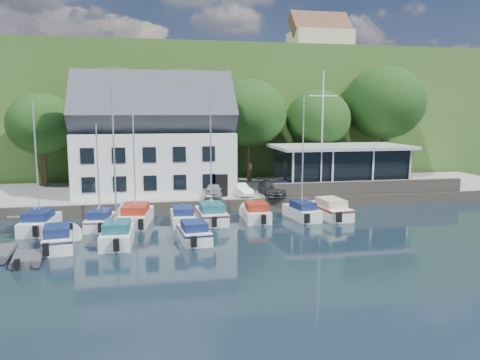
{
  "coord_description": "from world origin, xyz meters",
  "views": [
    {
      "loc": [
        -7.49,
        -27.27,
        8.42
      ],
      "look_at": [
        -0.44,
        9.0,
        2.97
      ],
      "focal_mm": 35.0,
      "sensor_mm": 36.0,
      "label": 1
    }
  ],
  "objects": [
    {
      "name": "ground",
      "position": [
        0.0,
        0.0,
        0.0
      ],
      "size": [
        180.0,
        180.0,
        0.0
      ],
      "primitive_type": "plane",
      "color": "black",
      "rests_on": "ground"
    },
    {
      "name": "quay",
      "position": [
        0.0,
        17.5,
        0.5
      ],
      "size": [
        60.0,
        13.0,
        1.0
      ],
      "primitive_type": "cube",
      "color": "gray",
      "rests_on": "ground"
    },
    {
      "name": "quay_face",
      "position": [
        0.0,
        11.0,
        0.5
      ],
      "size": [
        60.0,
        0.3,
        1.0
      ],
      "primitive_type": "cube",
      "color": "#6C6256",
      "rests_on": "ground"
    },
    {
      "name": "hillside",
      "position": [
        0.0,
        62.0,
        8.0
      ],
      "size": [
        160.0,
        75.0,
        16.0
      ],
      "primitive_type": "cube",
      "color": "#335620",
      "rests_on": "ground"
    },
    {
      "name": "field_patch",
      "position": [
        8.0,
        70.0,
        16.15
      ],
      "size": [
        50.0,
        30.0,
        0.3
      ],
      "primitive_type": "cube",
      "color": "olive",
      "rests_on": "hillside"
    },
    {
      "name": "farmhouse",
      "position": [
        22.0,
        52.0,
        20.1
      ],
      "size": [
        10.4,
        7.0,
        8.2
      ],
      "primitive_type": null,
      "color": "beige",
      "rests_on": "hillside"
    },
    {
      "name": "harbor_building",
      "position": [
        -7.0,
        16.5,
        5.35
      ],
      "size": [
        14.4,
        8.2,
        8.7
      ],
      "primitive_type": null,
      "color": "white",
      "rests_on": "quay"
    },
    {
      "name": "club_pavilion",
      "position": [
        11.0,
        16.0,
        3.05
      ],
      "size": [
        13.2,
        7.2,
        4.1
      ],
      "primitive_type": null,
      "color": "black",
      "rests_on": "quay"
    },
    {
      "name": "seawall",
      "position": [
        12.0,
        11.4,
        1.6
      ],
      "size": [
        18.0,
        0.5,
        1.2
      ],
      "primitive_type": "cube",
      "color": "#6C6256",
      "rests_on": "quay"
    },
    {
      "name": "gangway",
      "position": [
        -16.5,
        9.0,
        0.0
      ],
      "size": [
        1.2,
        6.0,
        1.4
      ],
      "primitive_type": null,
      "color": "silver",
      "rests_on": "ground"
    },
    {
      "name": "car_silver",
      "position": [
        -2.11,
        12.46,
        1.64
      ],
      "size": [
        2.15,
        3.94,
        1.27
      ],
      "primitive_type": "imported",
      "rotation": [
        0.0,
        0.0,
        -0.18
      ],
      "color": "#A9A9AE",
      "rests_on": "quay"
    },
    {
      "name": "car_white",
      "position": [
        0.3,
        12.9,
        1.54
      ],
      "size": [
        2.11,
        3.49,
        1.08
      ],
      "primitive_type": "imported",
      "rotation": [
        0.0,
        0.0,
        0.32
      ],
      "color": "white",
      "rests_on": "quay"
    },
    {
      "name": "car_dgrey",
      "position": [
        3.09,
        12.58,
        1.62
      ],
      "size": [
        1.82,
        4.3,
        1.24
      ],
      "primitive_type": "imported",
      "rotation": [
        0.0,
        0.0,
        0.02
      ],
      "color": "#29282D",
      "rests_on": "quay"
    },
    {
      "name": "car_blue",
      "position": [
        4.36,
        13.27,
        1.59
      ],
      "size": [
        2.05,
        3.65,
        1.18
      ],
      "primitive_type": "imported",
      "rotation": [
        0.0,
        0.0,
        -0.21
      ],
      "color": "navy",
      "rests_on": "quay"
    },
    {
      "name": "flagpole",
      "position": [
        7.89,
        12.9,
        6.49
      ],
      "size": [
        2.63,
        0.2,
        10.97
      ],
      "primitive_type": null,
      "color": "white",
      "rests_on": "quay"
    },
    {
      "name": "tree_0",
      "position": [
        -17.74,
        21.63,
        5.6
      ],
      "size": [
        6.74,
        6.74,
        9.21
      ],
      "primitive_type": null,
      "color": "black",
      "rests_on": "quay"
    },
    {
      "name": "tree_1",
      "position": [
        -10.81,
        21.64,
        6.92
      ],
      "size": [
        8.67,
        8.67,
        11.84
      ],
      "primitive_type": null,
      "color": "black",
      "rests_on": "quay"
    },
    {
      "name": "tree_2",
      "position": [
        -3.99,
        22.53,
        6.91
      ],
      "size": [
        8.65,
        8.65,
        11.82
      ],
      "primitive_type": null,
      "color": "black",
      "rests_on": "quay"
    },
    {
      "name": "tree_3",
      "position": [
        2.95,
        21.22,
        6.39
      ],
      "size": [
        7.88,
        7.88,
        10.77
      ],
      "primitive_type": null,
      "color": "black",
      "rests_on": "quay"
    },
    {
      "name": "tree_4",
      "position": [
        10.83,
        21.91,
        5.88
      ],
      "size": [
        7.14,
        7.14,
        9.76
      ],
      "primitive_type": null,
      "color": "black",
      "rests_on": "quay"
    },
    {
      "name": "tree_5",
      "position": [
        18.87,
        22.34,
        7.24
      ],
      "size": [
        9.13,
        9.13,
        12.47
      ],
      "primitive_type": null,
      "color": "black",
      "rests_on": "quay"
    },
    {
      "name": "boat_r1_0",
      "position": [
        -15.26,
        7.2,
        4.59
      ],
      "size": [
        2.68,
        6.53,
        9.17
      ],
      "primitive_type": null,
      "rotation": [
        0.0,
        0.0,
        -0.1
      ],
      "color": "silver",
      "rests_on": "ground"
    },
    {
      "name": "boat_r1_1",
      "position": [
        -11.14,
        7.14,
        4.21
      ],
      "size": [
        2.39,
        5.32,
        8.42
      ],
      "primitive_type": null,
      "rotation": [
        0.0,
        0.0,
        -0.12
      ],
      "color": "silver",
      "rests_on": "ground"
    },
    {
      "name": "boat_r1_2",
      "position": [
        -8.62,
        7.98,
        4.69
      ],
      "size": [
        3.22,
        7.09,
        9.38
      ],
      "primitive_type": null,
      "rotation": [
        0.0,
        0.0,
        -0.15
      ],
      "color": "silver",
      "rests_on": "ground"
    },
    {
      "name": "boat_r1_3",
      "position": [
        -5.15,
        7.38,
        0.67
      ],
      "size": [
        1.86,
        5.47,
        1.34
      ],
      "primitive_type": null,
      "rotation": [
        0.0,
        0.0,
        0.0
      ],
      "color": "silver",
      "rests_on": "ground"
    },
    {
      "name": "boat_r1_4",
      "position": [
        -2.98,
        7.4,
        4.62
      ],
      "size": [
        2.41,
        5.96,
        9.25
      ],
      "primitive_type": null,
      "rotation": [
        0.0,
        0.0,
        0.04
      ],
      "color": "silver",
      "rests_on": "ground"
    },
    {
      "name": "boat_r1_5",
      "position": [
        0.51,
        7.39,
        0.72
      ],
      "size": [
        2.33,
        5.37,
        1.44
      ],
      "primitive_type": null,
      "rotation": [
        0.0,
        0.0,
        -0.06
      ],
      "color": "silver",
      "rests_on": "ground"
    },
    {
      "name": "boat_r1_6",
      "position": [
        4.2,
        7.28,
        4.34
      ],
      "size": [
        2.58,
        6.03,
        8.67
      ],
      "primitive_type": null,
      "rotation": [
        0.0,
        0.0,
        0.14
      ],
      "color": "silver",
      "rests_on": "ground"
    },
    {
      "name": "boat_r1_7",
      "position": [
        6.54,
        7.31,
        0.79
      ],
      "size": [
        2.74,
        6.8,
        1.57
      ],
      "primitive_type": null,
      "rotation": [
        0.0,
        0.0,
        0.1
      ],
      "color": "silver",
      "rests_on": "ground"
    },
    {
      "name": "boat_r2_0",
      "position": [
        -13.19,
        2.36,
        0.74
      ],
      "size": [
        2.66,
        5.66,
        1.49
      ],
      "primitive_type": null,
      "rotation": [
        0.0,
        0.0,
        0.14
      ],
      "color": "silver",
      "rests_on": "ground"
    },
    {
      "name": "boat_r2_1",
      "position": [
        -9.65,
        2.57,
        4.7
      ],
      "size": [
        2.28,
        5.72,
        9.39
      ],
      "primitive_type": null,
      "rotation": [
        0.0,
        0.0,
        -0.04
      ],
      "color": "silver",
      "rests_on": "ground"
    },
    {
      "name": "boat_r2_2",
      "position": [
        -4.78,
        2.34,
        0.69
      ],
      "size": [
        2.43,
        5.08,
        1.37
      ],
      "primitive_type": null,
      "rotation": [
        0.0,
        0.0,
        0.11
      ],
      "color": "silver",
      "rests_on": "ground"
    },
    {
      "name": "dinghy_1",
      "position": [
        -14.38,
        -0.3,
        0.32
      ],
      "size": [
        2.0,
        2.93,
        0.64
      ],
      "primitive_type": null,
      "rotation": [
        0.0,
        0.0,
        0.14
      ],
      "color": "#37373D",
      "rests_on": "ground"
    }
  ]
}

